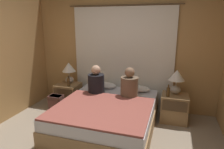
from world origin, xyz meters
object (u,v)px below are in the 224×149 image
Objects in this scene: beer_bottle_on_left_stand at (68,82)px; backpack_on_floor at (56,104)px; bed at (107,115)px; lamp_left at (69,70)px; nightstand_right at (174,108)px; person_right_in_bed at (129,85)px; pillow_left at (103,85)px; nightstand_left at (68,95)px; person_left_in_bed at (96,82)px; pillow_right at (136,88)px; lamp_right at (177,79)px; beer_bottle_on_right_stand at (168,92)px.

beer_bottle_on_left_stand is 0.57× the size of backpack_on_floor.
lamp_left is (-1.15, 0.73, 0.59)m from bed.
lamp_left is (-2.30, 0.08, 0.57)m from nightstand_right.
person_right_in_bed reaches higher than lamp_left.
backpack_on_floor is at bearing -145.89° from pillow_left.
beer_bottle_on_left_stand is at bearing -52.60° from nightstand_left.
nightstand_left is 1.30× the size of backpack_on_floor.
beer_bottle_on_left_stand is (-2.21, -0.12, 0.35)m from nightstand_right.
nightstand_left is 0.92× the size of person_left_in_bed.
bed is at bearing -115.03° from pillow_right.
person_right_in_bed is at bearing -160.16° from lamp_right.
person_left_in_bed is (0.78, -0.22, 0.45)m from nightstand_left.
bed is at bearing -10.18° from backpack_on_floor.
beer_bottle_on_right_stand is (0.71, 0.10, -0.09)m from person_right_in_bed.
nightstand_right is 1.61m from person_left_in_bed.
lamp_left is 0.84m from person_left_in_bed.
pillow_right is at bearing 0.00° from pillow_left.
person_left_in_bed reaches higher than pillow_left.
lamp_left is 2.19m from beer_bottle_on_right_stand.
nightstand_left is 0.38m from beer_bottle_on_left_stand.
person_right_in_bed reaches higher than bed.
pillow_left is 1.47× the size of backpack_on_floor.
person_left_in_bed is at bearing -168.69° from lamp_right.
bed is 0.71m from person_right_in_bed.
person_left_in_bed is 0.97m from backpack_on_floor.
nightstand_right is 0.89× the size of pillow_left.
lamp_right reaches higher than bed.
beer_bottle_on_left_stand is (-0.70, -0.25, 0.08)m from pillow_left.
person_right_in_bed reaches higher than person_left_in_bed.
nightstand_left is 2.30× the size of beer_bottle_on_right_stand.
nightstand_right is at bearing 29.34° from bed.
beer_bottle_on_left_stand is (-1.06, 0.53, 0.38)m from bed.
pillow_right reaches higher than backpack_on_floor.
beer_bottle_on_left_stand is 0.52m from backpack_on_floor.
nightstand_right is 0.98m from person_right_in_bed.
bed is at bearing -32.41° from lamp_left.
beer_bottle_on_right_stand is at bearing 0.00° from beer_bottle_on_left_stand.
bed is at bearing -125.60° from person_right_in_bed.
person_left_in_bed is at bearing 180.00° from person_right_in_bed.
nightstand_left is 0.92m from person_left_in_bed.
pillow_right is 2.59× the size of beer_bottle_on_right_stand.
nightstand_left is 2.28× the size of beer_bottle_on_left_stand.
lamp_left is at bearing 180.00° from lamp_right.
backpack_on_floor is (-0.82, -0.21, -0.48)m from person_left_in_bed.
beer_bottle_on_right_stand reaches higher than bed.
lamp_right is 0.84m from pillow_right.
person_right_in_bed reaches higher than lamp_right.
lamp_right is at bearing 90.00° from nightstand_right.
lamp_right is at bearing 19.84° from person_right_in_bed.
beer_bottle_on_left_stand reaches higher than bed.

